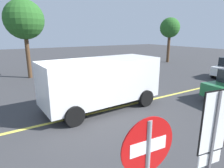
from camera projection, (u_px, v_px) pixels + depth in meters
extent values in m
plane|color=#38383A|center=(73.00, 118.00, 7.69)|extent=(80.00, 80.00, 0.00)
cube|color=#E0D14C|center=(133.00, 104.00, 9.21)|extent=(28.00, 0.16, 0.01)
cylinder|color=red|center=(148.00, 146.00, 2.32)|extent=(0.76, 0.08, 0.76)
cube|color=white|center=(148.00, 146.00, 2.32)|extent=(0.53, 0.07, 0.18)
cube|color=#4C4C51|center=(208.00, 168.00, 3.00)|extent=(0.06, 0.06, 2.50)
cube|color=white|center=(215.00, 122.00, 2.80)|extent=(0.50, 0.10, 0.95)
cube|color=black|center=(215.00, 122.00, 2.80)|extent=(0.54, 0.09, 0.99)
cube|color=white|center=(209.00, 159.00, 2.95)|extent=(0.45, 0.08, 0.20)
cube|color=white|center=(101.00, 80.00, 8.49)|extent=(5.29, 2.25, 1.82)
cube|color=black|center=(54.00, 77.00, 7.25)|extent=(0.25, 1.85, 0.80)
cylinder|color=black|center=(74.00, 116.00, 6.96)|extent=(0.77, 0.30, 0.76)
cylinder|color=black|center=(56.00, 101.00, 8.55)|extent=(0.77, 0.30, 0.76)
cylinder|color=black|center=(146.00, 98.00, 8.89)|extent=(0.77, 0.30, 0.76)
cylinder|color=black|center=(120.00, 88.00, 10.48)|extent=(0.77, 0.30, 0.76)
cylinder|color=black|center=(214.00, 74.00, 14.45)|extent=(0.66, 0.29, 0.64)
cylinder|color=black|center=(209.00, 93.00, 9.81)|extent=(0.66, 0.30, 0.64)
cylinder|color=#513823|center=(168.00, 48.00, 22.20)|extent=(0.32, 0.32, 3.30)
sphere|color=#286023|center=(170.00, 28.00, 21.62)|extent=(2.21, 2.21, 2.21)
cylinder|color=#513823|center=(28.00, 55.00, 14.25)|extent=(0.30, 0.30, 3.47)
sphere|color=#286023|center=(24.00, 19.00, 13.61)|extent=(2.78, 2.78, 2.78)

